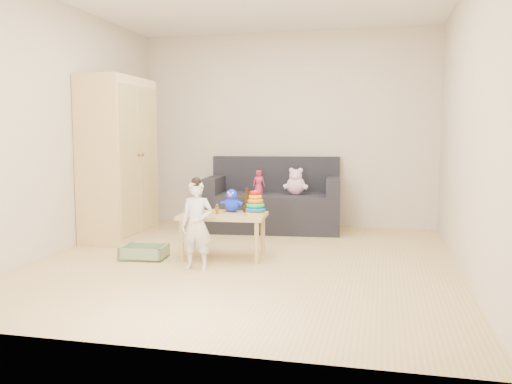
% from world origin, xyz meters
% --- Properties ---
extents(room, '(4.50, 4.50, 4.50)m').
position_xyz_m(room, '(0.00, 0.00, 1.30)').
color(room, tan).
rests_on(room, ground).
extents(wardrobe, '(0.52, 1.05, 1.88)m').
position_xyz_m(wardrobe, '(-1.73, 0.77, 0.94)').
color(wardrobe, '#E3B07C').
rests_on(wardrobe, ground).
extents(sofa, '(1.76, 0.99, 0.47)m').
position_xyz_m(sofa, '(-0.07, 1.74, 0.24)').
color(sofa, black).
rests_on(sofa, ground).
extents(play_table, '(0.88, 0.60, 0.44)m').
position_xyz_m(play_table, '(-0.24, 0.06, 0.22)').
color(play_table, tan).
rests_on(play_table, ground).
extents(storage_bin, '(0.46, 0.36, 0.13)m').
position_xyz_m(storage_bin, '(-1.00, -0.15, 0.06)').
color(storage_bin, gray).
rests_on(storage_bin, ground).
extents(toddler, '(0.30, 0.21, 0.80)m').
position_xyz_m(toddler, '(-0.34, -0.43, 0.40)').
color(toddler, silver).
rests_on(toddler, ground).
extents(pink_bear, '(0.28, 0.26, 0.28)m').
position_xyz_m(pink_bear, '(0.23, 1.70, 0.62)').
color(pink_bear, '#EEAFC7').
rests_on(pink_bear, sofa).
extents(doll, '(0.18, 0.16, 0.30)m').
position_xyz_m(doll, '(-0.24, 1.65, 0.62)').
color(doll, '#D02751').
rests_on(doll, sofa).
extents(ring_stacker, '(0.21, 0.21, 0.23)m').
position_xyz_m(ring_stacker, '(0.07, 0.13, 0.54)').
color(ring_stacker, yellow).
rests_on(ring_stacker, play_table).
extents(brown_bottle, '(0.08, 0.08, 0.24)m').
position_xyz_m(brown_bottle, '(-0.05, 0.26, 0.55)').
color(brown_bottle, black).
rests_on(brown_bottle, play_table).
extents(blue_plush, '(0.23, 0.20, 0.24)m').
position_xyz_m(blue_plush, '(-0.20, 0.23, 0.56)').
color(blue_plush, '#1A30EC').
rests_on(blue_plush, play_table).
extents(wooden_figure, '(0.04, 0.03, 0.10)m').
position_xyz_m(wooden_figure, '(-0.29, 0.03, 0.49)').
color(wooden_figure, brown).
rests_on(wooden_figure, play_table).
extents(yellow_book, '(0.21, 0.21, 0.01)m').
position_xyz_m(yellow_book, '(-0.34, 0.20, 0.45)').
color(yellow_book, orange).
rests_on(yellow_book, play_table).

